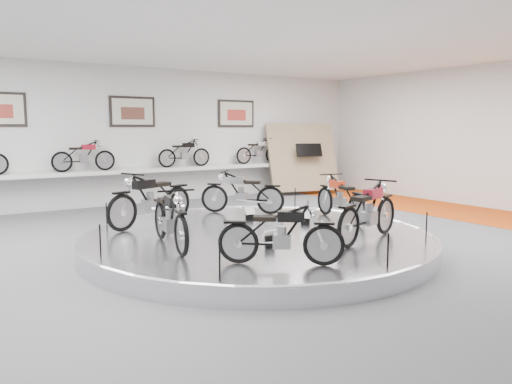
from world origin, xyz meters
TOP-DOWN VIEW (x-y plane):
  - floor at (0.00, 0.00)m, footprint 16.00×16.00m
  - ceiling at (0.00, 0.00)m, footprint 16.00×16.00m
  - wall_back at (0.00, 7.00)m, footprint 16.00×0.00m
  - orange_carpet_strip at (6.80, 0.00)m, footprint 2.40×12.60m
  - dado_band at (0.00, 6.98)m, footprint 15.68×0.04m
  - display_platform at (0.00, 0.30)m, footprint 6.40×6.40m
  - platform_rim at (0.00, 0.30)m, footprint 6.40×6.40m
  - shelf at (0.00, 6.70)m, footprint 11.00×0.55m
  - poster_center at (0.00, 6.96)m, footprint 1.35×0.06m
  - poster_right at (3.50, 6.96)m, footprint 1.35×0.06m
  - display_panel at (5.60, 6.10)m, footprint 2.56×1.52m
  - shelf_bike_b at (-1.50, 6.70)m, footprint 1.22×0.43m
  - shelf_bike_c at (1.50, 6.70)m, footprint 1.22×0.43m
  - shelf_bike_d at (4.20, 6.70)m, footprint 1.22×0.43m
  - bike_a at (2.18, 0.48)m, footprint 0.87×1.69m
  - bike_b at (0.86, 2.29)m, footprint 1.57×1.56m
  - bike_c at (-1.39, 2.05)m, footprint 1.95×1.28m
  - bike_d at (-1.81, 0.14)m, footprint 0.85×1.76m
  - bike_e at (-0.93, -1.69)m, footprint 1.52×1.37m
  - bike_f at (1.22, -1.27)m, footprint 1.86×1.14m

SIDE VIEW (x-z plane):
  - floor at x=0.00m, z-range 0.00..0.00m
  - orange_carpet_strip at x=6.80m, z-range 0.00..0.01m
  - display_platform at x=0.00m, z-range 0.00..0.30m
  - platform_rim at x=0.00m, z-range 0.22..0.32m
  - dado_band at x=0.00m, z-range 0.00..1.10m
  - bike_e at x=-0.93m, z-range 0.30..1.19m
  - bike_a at x=2.18m, z-range 0.30..1.25m
  - bike_b at x=0.86m, z-range 0.30..1.26m
  - bike_d at x=-1.81m, z-range 0.30..1.29m
  - bike_f at x=1.22m, z-range 0.30..1.33m
  - bike_c at x=-1.39m, z-range 0.30..1.38m
  - shelf at x=0.00m, z-range 0.95..1.05m
  - display_panel at x=5.60m, z-range 0.10..2.40m
  - shelf_bike_b at x=-1.50m, z-range 1.05..1.78m
  - shelf_bike_c at x=1.50m, z-range 1.05..1.78m
  - shelf_bike_d at x=4.20m, z-range 1.05..1.78m
  - wall_back at x=0.00m, z-range -6.00..10.00m
  - poster_center at x=0.00m, z-range 2.26..3.14m
  - poster_right at x=3.50m, z-range 2.26..3.14m
  - ceiling at x=0.00m, z-range 4.00..4.00m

